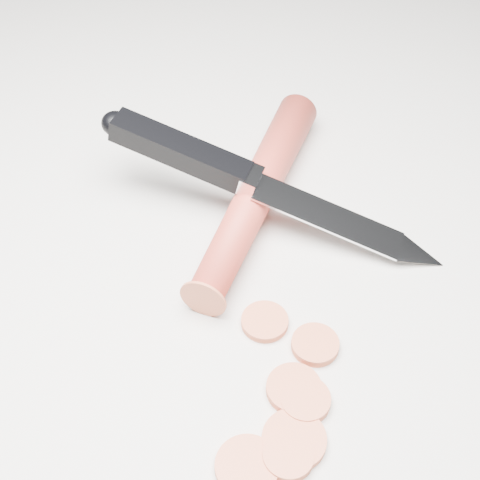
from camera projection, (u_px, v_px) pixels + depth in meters
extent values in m
plane|color=beige|center=(285.00, 318.00, 0.47)|extent=(2.40, 2.40, 0.00)
cylinder|color=red|center=(257.00, 192.00, 0.53)|extent=(0.13, 0.21, 0.03)
cylinder|color=#CC5835|center=(247.00, 466.00, 0.39)|extent=(0.04, 0.04, 0.01)
cylinder|color=#CC5835|center=(294.00, 440.00, 0.40)|extent=(0.04, 0.04, 0.01)
cylinder|color=#CC5835|center=(294.00, 389.00, 0.43)|extent=(0.04, 0.04, 0.01)
cylinder|color=#CC5835|center=(305.00, 400.00, 0.42)|extent=(0.03, 0.03, 0.01)
cylinder|color=#CC5835|center=(315.00, 345.00, 0.45)|extent=(0.03, 0.03, 0.01)
cylinder|color=#CC5835|center=(265.00, 322.00, 0.46)|extent=(0.03, 0.03, 0.01)
cylinder|color=#CC5835|center=(288.00, 456.00, 0.40)|extent=(0.03, 0.03, 0.01)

